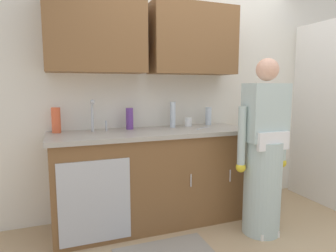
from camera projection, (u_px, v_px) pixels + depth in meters
The scene contains 13 objects.
ground_plane at pixel (237, 245), 2.58m from camera, with size 9.00×9.00×0.00m, color tan.
kitchen_wall_with_uppers at pixel (179, 77), 3.25m from camera, with size 4.80×0.44×2.70m.
closet_door_panel at pixel (330, 115), 3.31m from camera, with size 1.10×0.04×2.10m, color silver.
counter_cabinet at pixel (152, 179), 2.97m from camera, with size 1.90×0.62×0.90m.
countertop at pixel (152, 133), 2.91m from camera, with size 1.96×0.66×0.04m, color #A8A093.
sink at pixel (99, 135), 2.74m from camera, with size 0.50×0.36×0.35m.
person_at_sink at pixel (263, 161), 2.71m from camera, with size 0.55×0.34×1.62m.
bottle_dish_liquid at pixel (130, 119), 3.00m from camera, with size 0.07×0.07×0.22m, color #66388C.
bottle_water_tall at pixel (56, 120), 2.76m from camera, with size 0.08×0.08×0.24m, color #E05933.
bottle_cleaner_spray at pixel (208, 116), 3.32m from camera, with size 0.07×0.07×0.20m, color silver.
bottle_soap at pixel (173, 115), 3.13m from camera, with size 0.06×0.06×0.27m, color silver.
cup_by_sink at pixel (188, 122), 3.22m from camera, with size 0.08×0.08×0.09m, color white.
knife_on_counter at pixel (203, 128), 3.08m from camera, with size 0.24×0.02×0.01m, color silver.
Camera 1 is at (-1.41, -2.05, 1.38)m, focal length 31.63 mm.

